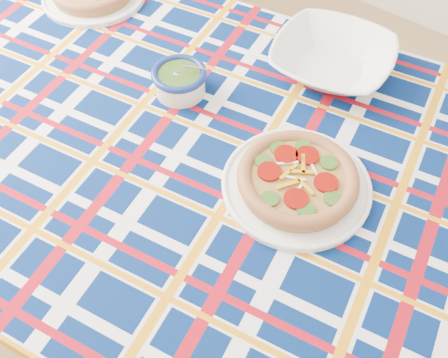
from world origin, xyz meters
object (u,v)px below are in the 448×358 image
Objects in this scene: pesto_bowl at (180,79)px; serving_bowl at (332,59)px; dining_table at (218,176)px; main_focaccia_plate at (298,179)px.

serving_bowl is at bearing 49.75° from pesto_bowl.
pesto_bowl is 0.45× the size of serving_bowl.
dining_table is 5.77× the size of main_focaccia_plate.
dining_table is at bearing -97.67° from serving_bowl.
main_focaccia_plate is 0.41m from serving_bowl.
main_focaccia_plate is (0.20, 0.03, 0.12)m from dining_table.
dining_table is 0.26m from pesto_bowl.
main_focaccia_plate is at bearing -10.43° from pesto_bowl.
main_focaccia_plate is 0.41m from pesto_bowl.
dining_table is 13.89× the size of pesto_bowl.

